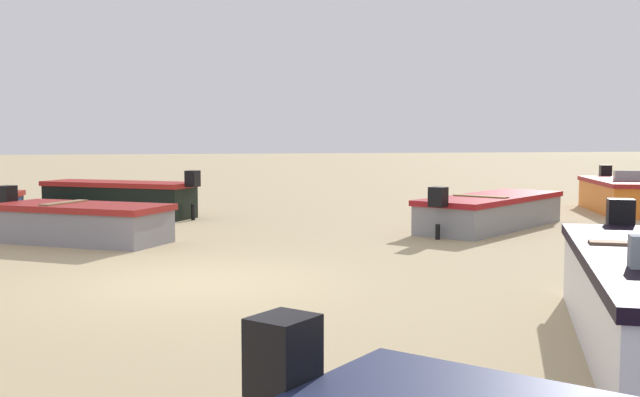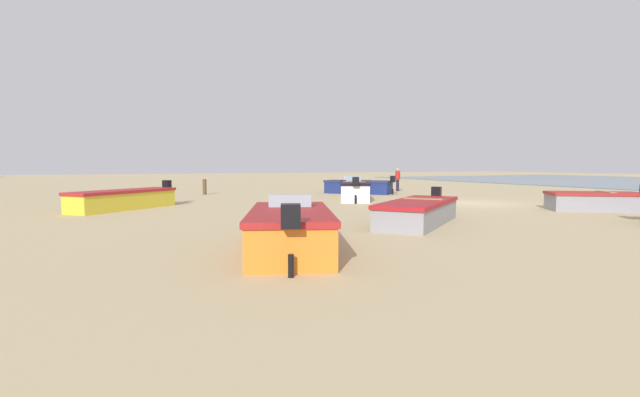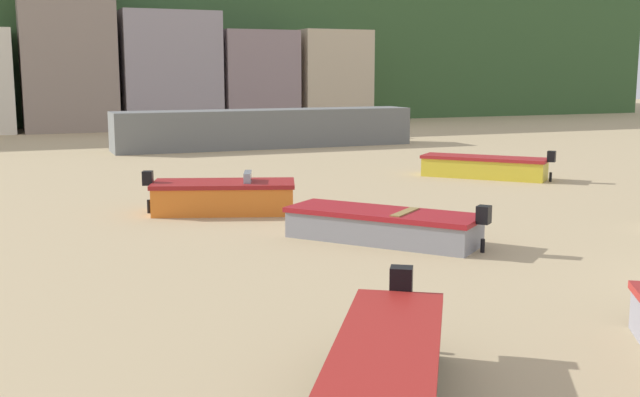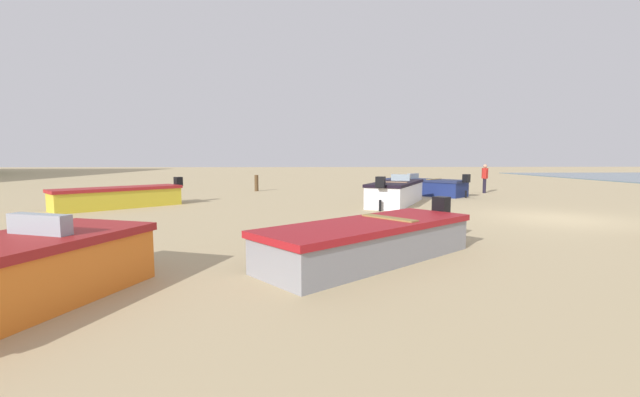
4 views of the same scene
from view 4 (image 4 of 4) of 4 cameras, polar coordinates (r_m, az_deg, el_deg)
The scene contains 7 objects.
ground_plane at distance 15.10m, azimuth 30.42°, elevation -2.49°, with size 160.00×160.00×0.00m, color tan.
boat_grey_0 at distance 7.79m, azimuth 7.15°, elevation -5.89°, with size 4.13×4.58×1.06m.
boat_white_2 at distance 17.46m, azimuth 10.69°, elevation 0.83°, with size 5.02×3.46×1.28m.
boat_navy_3 at distance 22.13m, azimuth 14.60°, elevation 1.61°, with size 4.16×4.01×1.17m.
boat_yellow_6 at distance 17.75m, azimuth -26.49°, elevation 0.16°, with size 4.15×4.37×1.14m.
mooring_post_near_water at distance 24.33m, azimuth -8.95°, elevation 2.16°, with size 0.23×0.23×0.96m, color #503921.
beach_walker_foreground at distance 24.52m, azimuth 22.23°, elevation 2.95°, with size 0.54×0.41×1.62m.
Camera 4 is at (-12.52, 8.21, 1.93)m, focal length 22.68 mm.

